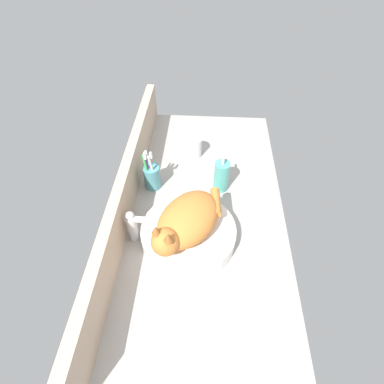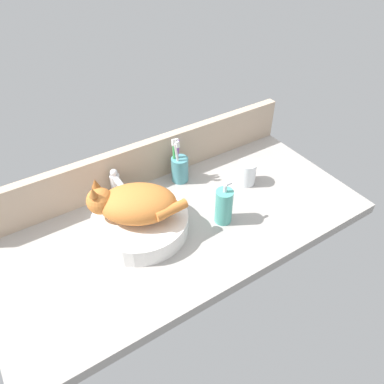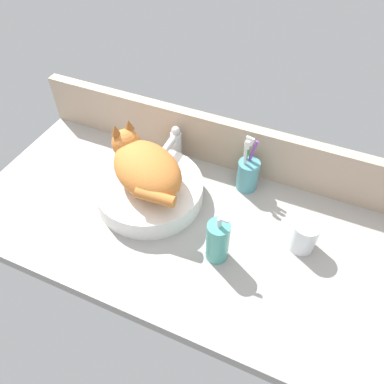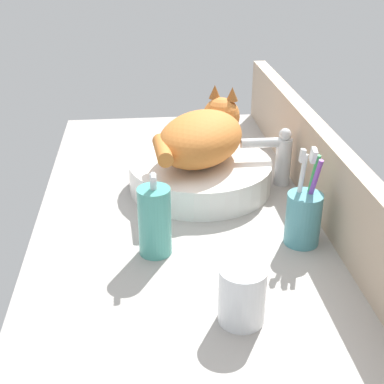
{
  "view_description": "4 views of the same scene",
  "coord_description": "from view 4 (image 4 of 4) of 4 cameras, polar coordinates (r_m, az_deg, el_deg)",
  "views": [
    {
      "loc": [
        -72.96,
        -0.09,
        88.43
      ],
      "look_at": [
        2.67,
        4.47,
        7.01
      ],
      "focal_mm": 28.0,
      "sensor_mm": 36.0,
      "label": 1
    },
    {
      "loc": [
        -47.36,
        -79.29,
        92.31
      ],
      "look_at": [
        4.41,
        1.08,
        11.14
      ],
      "focal_mm": 35.0,
      "sensor_mm": 36.0,
      "label": 2
    },
    {
      "loc": [
        28.62,
        -60.11,
        86.1
      ],
      "look_at": [
        0.6,
        3.79,
        9.84
      ],
      "focal_mm": 35.0,
      "sensor_mm": 36.0,
      "label": 3
    },
    {
      "loc": [
        95.71,
        -8.29,
        54.34
      ],
      "look_at": [
        4.04,
        1.04,
        7.9
      ],
      "focal_mm": 50.0,
      "sensor_mm": 36.0,
      "label": 4
    }
  ],
  "objects": [
    {
      "name": "backsplash_panel",
      "position": [
        1.12,
        13.92,
        1.83
      ],
      "size": [
        128.61,
        3.6,
        16.95
      ],
      "primitive_type": "cube",
      "color": "tan",
      "rests_on": "ground_plane"
    },
    {
      "name": "ground_plane",
      "position": [
        1.11,
        -0.75,
        -3.64
      ],
      "size": [
        128.61,
        60.82,
        4.0
      ],
      "primitive_type": "cube",
      "color": "#9E9993"
    },
    {
      "name": "sink_basin",
      "position": [
        1.22,
        0.9,
        1.89
      ],
      "size": [
        32.19,
        32.19,
        6.51
      ],
      "primitive_type": "cylinder",
      "color": "white",
      "rests_on": "ground_plane"
    },
    {
      "name": "faucet",
      "position": [
        1.23,
        9.23,
        3.93
      ],
      "size": [
        3.6,
        11.8,
        13.6
      ],
      "color": "silver",
      "rests_on": "ground_plane"
    },
    {
      "name": "soap_dispenser",
      "position": [
        0.96,
        -4.0,
        -3.1
      ],
      "size": [
        5.99,
        5.99,
        16.37
      ],
      "color": "teal",
      "rests_on": "ground_plane"
    },
    {
      "name": "toothbrush_cup",
      "position": [
        1.02,
        11.8,
        -2.56
      ],
      "size": [
        6.61,
        6.61,
        18.72
      ],
      "color": "teal",
      "rests_on": "ground_plane"
    },
    {
      "name": "water_glass",
      "position": [
        0.82,
        5.34,
        -11.24
      ],
      "size": [
        7.2,
        7.2,
        9.23
      ],
      "color": "white",
      "rests_on": "ground_plane"
    },
    {
      "name": "cat",
      "position": [
        1.19,
        1.16,
        6.08
      ],
      "size": [
        30.18,
        27.43,
        14.0
      ],
      "color": "#CC7533",
      "rests_on": "sink_basin"
    }
  ]
}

